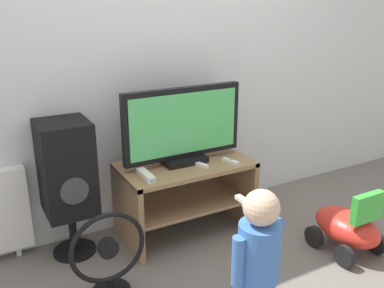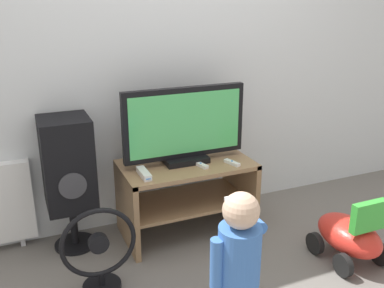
# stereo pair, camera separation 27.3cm
# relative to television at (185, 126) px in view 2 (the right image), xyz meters

# --- Properties ---
(ground_plane) EXTENTS (16.00, 16.00, 0.00)m
(ground_plane) POSITION_rel_television_xyz_m (0.00, -0.28, -0.79)
(ground_plane) COLOR slate
(wall_back) EXTENTS (10.00, 0.06, 2.60)m
(wall_back) POSITION_rel_television_xyz_m (0.00, 0.31, 0.51)
(wall_back) COLOR silver
(wall_back) RESTS_ON ground_plane
(tv_stand) EXTENTS (0.91, 0.51, 0.53)m
(tv_stand) POSITION_rel_television_xyz_m (0.00, -0.02, -0.45)
(tv_stand) COLOR #93704C
(tv_stand) RESTS_ON ground_plane
(television) EXTENTS (0.86, 0.20, 0.53)m
(television) POSITION_rel_television_xyz_m (0.00, 0.00, 0.00)
(television) COLOR black
(television) RESTS_ON tv_stand
(game_console) EXTENTS (0.05, 0.19, 0.04)m
(game_console) POSITION_rel_television_xyz_m (-0.34, -0.14, -0.24)
(game_console) COLOR white
(game_console) RESTS_ON tv_stand
(remote_primary) EXTENTS (0.07, 0.13, 0.03)m
(remote_primary) POSITION_rel_television_xyz_m (0.28, -0.17, -0.25)
(remote_primary) COLOR white
(remote_primary) RESTS_ON tv_stand
(remote_secondary) EXTENTS (0.07, 0.13, 0.03)m
(remote_secondary) POSITION_rel_television_xyz_m (0.07, -0.12, -0.25)
(remote_secondary) COLOR white
(remote_secondary) RESTS_ON tv_stand
(child) EXTENTS (0.30, 0.46, 0.80)m
(child) POSITION_rel_television_xyz_m (-0.17, -1.07, -0.32)
(child) COLOR #3F4C72
(child) RESTS_ON ground_plane
(speaker_tower) EXTENTS (0.31, 0.34, 0.91)m
(speaker_tower) POSITION_rel_television_xyz_m (-0.78, 0.09, -0.20)
(speaker_tower) COLOR black
(speaker_tower) RESTS_ON ground_plane
(floor_fan) EXTENTS (0.43, 0.22, 0.53)m
(floor_fan) POSITION_rel_television_xyz_m (-0.71, -0.45, -0.55)
(floor_fan) COLOR black
(floor_fan) RESTS_ON ground_plane
(ride_on_toy) EXTENTS (0.34, 0.48, 0.47)m
(ride_on_toy) POSITION_rel_television_xyz_m (0.82, -0.77, -0.61)
(ride_on_toy) COLOR red
(ride_on_toy) RESTS_ON ground_plane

